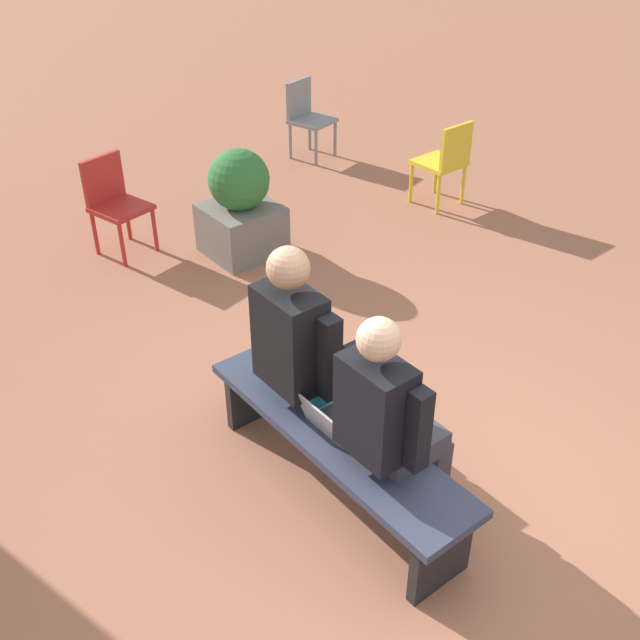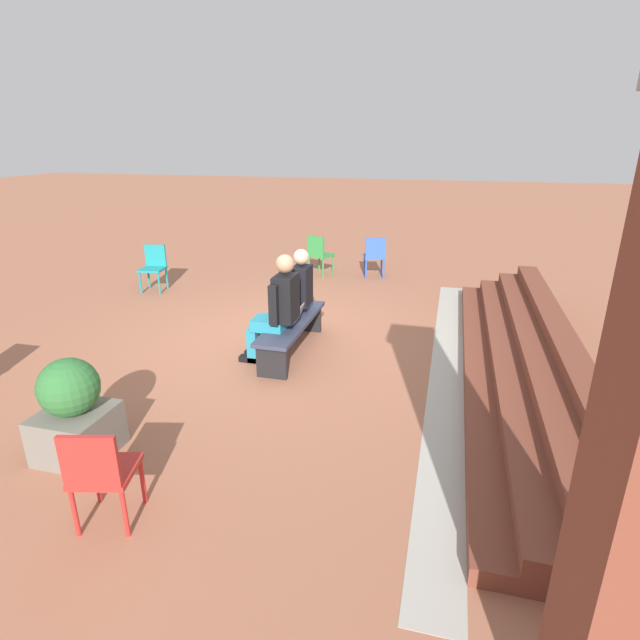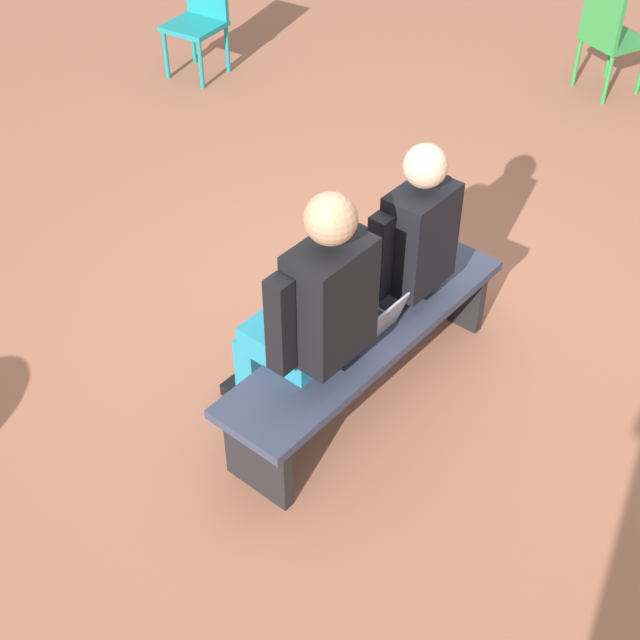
{
  "view_description": "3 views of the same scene",
  "coord_description": "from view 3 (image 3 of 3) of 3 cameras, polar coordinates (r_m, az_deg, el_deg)",
  "views": [
    {
      "loc": [
        -1.94,
        2.22,
        3.12
      ],
      "look_at": [
        0.63,
        0.18,
        0.96
      ],
      "focal_mm": 42.0,
      "sensor_mm": 36.0,
      "label": 1
    },
    {
      "loc": [
        6.23,
        2.22,
        2.71
      ],
      "look_at": [
        0.54,
        0.72,
        0.56
      ],
      "focal_mm": 28.0,
      "sensor_mm": 36.0,
      "label": 2
    },
    {
      "loc": [
        3.01,
        2.22,
        3.33
      ],
      "look_at": [
        0.61,
        0.19,
        0.62
      ],
      "focal_mm": 50.0,
      "sensor_mm": 36.0,
      "label": 3
    }
  ],
  "objects": [
    {
      "name": "bench",
      "position": [
        4.43,
        3.02,
        -1.51
      ],
      "size": [
        1.8,
        0.44,
        0.45
      ],
      "color": "#33384C",
      "rests_on": "ground"
    },
    {
      "name": "laptop",
      "position": [
        4.32,
        3.1,
        -0.24
      ],
      "size": [
        0.32,
        0.29,
        0.21
      ],
      "color": "#9EA0A5",
      "rests_on": "bench"
    },
    {
      "name": "plastic_chair_near_bench_right",
      "position": [
        7.64,
        18.01,
        17.0
      ],
      "size": [
        0.54,
        0.54,
        0.84
      ],
      "color": "#2D893D",
      "rests_on": "ground"
    },
    {
      "name": "person_adult",
      "position": [
        4.0,
        -0.6,
        0.53
      ],
      "size": [
        0.58,
        0.73,
        1.41
      ],
      "color": "teal",
      "rests_on": "ground"
    },
    {
      "name": "ground_plane",
      "position": [
        5.01,
        2.8,
        -0.94
      ],
      "size": [
        60.0,
        60.0,
        0.0
      ],
      "primitive_type": "plane",
      "color": "#9E6047"
    },
    {
      "name": "person_student",
      "position": [
        4.44,
        5.14,
        4.52
      ],
      "size": [
        0.54,
        0.68,
        1.34
      ],
      "color": "#383842",
      "rests_on": "ground"
    },
    {
      "name": "plastic_chair_foreground",
      "position": [
        7.7,
        -7.71,
        18.76
      ],
      "size": [
        0.48,
        0.48,
        0.84
      ],
      "color": "teal",
      "rests_on": "ground"
    }
  ]
}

